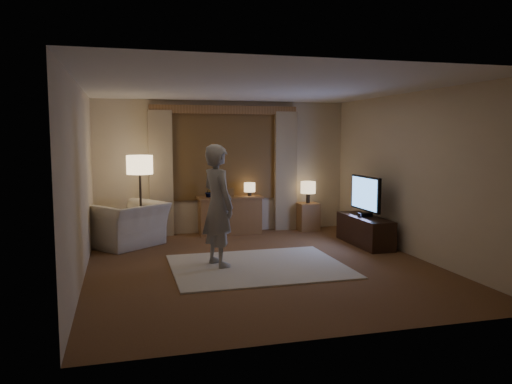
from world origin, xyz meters
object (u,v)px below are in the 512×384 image
object	(u,v)px
side_table	(308,217)
sideboard	(230,216)
tv_stand	(365,231)
armchair	(128,225)
person	(218,205)

from	to	relation	value
side_table	sideboard	bearing A→B (deg)	178.22
side_table	tv_stand	distance (m)	1.61
armchair	side_table	bearing A→B (deg)	149.68
tv_stand	person	world-z (taller)	person
sideboard	side_table	size ratio (longest dim) A/B	2.14
sideboard	armchair	distance (m)	2.04
sideboard	tv_stand	distance (m)	2.63
sideboard	tv_stand	bearing A→B (deg)	-37.16
sideboard	person	world-z (taller)	person
armchair	side_table	size ratio (longest dim) A/B	2.08
armchair	tv_stand	distance (m)	4.16
side_table	tv_stand	bearing A→B (deg)	-72.53
sideboard	person	size ratio (longest dim) A/B	0.68
armchair	tv_stand	bearing A→B (deg)	127.11
sideboard	tv_stand	size ratio (longest dim) A/B	0.86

